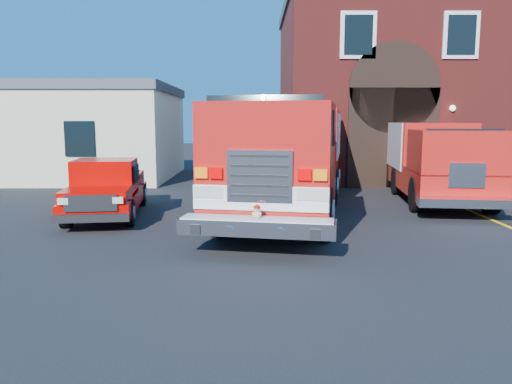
{
  "coord_description": "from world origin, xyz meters",
  "views": [
    {
      "loc": [
        -0.03,
        -11.02,
        2.71
      ],
      "look_at": [
        0.0,
        -1.2,
        1.3
      ],
      "focal_mm": 35.0,
      "sensor_mm": 36.0,
      "label": 1
    }
  ],
  "objects_px": {
    "side_building": "(67,131)",
    "fire_engine": "(289,155)",
    "secondary_truck": "(434,158)",
    "fire_station": "(437,89)",
    "pickup_truck": "(107,189)"
  },
  "relations": [
    {
      "from": "fire_station",
      "to": "pickup_truck",
      "type": "height_order",
      "value": "fire_station"
    },
    {
      "from": "fire_station",
      "to": "side_building",
      "type": "distance_m",
      "value": 18.13
    },
    {
      "from": "secondary_truck",
      "to": "fire_engine",
      "type": "bearing_deg",
      "value": -154.9
    },
    {
      "from": "side_building",
      "to": "fire_engine",
      "type": "height_order",
      "value": "side_building"
    },
    {
      "from": "fire_engine",
      "to": "secondary_truck",
      "type": "height_order",
      "value": "fire_engine"
    },
    {
      "from": "side_building",
      "to": "secondary_truck",
      "type": "xyz_separation_m",
      "value": [
        15.19,
        -6.78,
        -0.77
      ]
    },
    {
      "from": "pickup_truck",
      "to": "secondary_truck",
      "type": "xyz_separation_m",
      "value": [
        10.43,
        3.08,
        0.66
      ]
    },
    {
      "from": "side_building",
      "to": "fire_engine",
      "type": "distance_m",
      "value": 13.6
    },
    {
      "from": "pickup_truck",
      "to": "secondary_truck",
      "type": "distance_m",
      "value": 10.9
    },
    {
      "from": "fire_station",
      "to": "fire_engine",
      "type": "bearing_deg",
      "value": -128.09
    },
    {
      "from": "side_building",
      "to": "secondary_truck",
      "type": "relative_size",
      "value": 1.22
    },
    {
      "from": "secondary_truck",
      "to": "fire_station",
      "type": "bearing_deg",
      "value": 70.14
    },
    {
      "from": "fire_station",
      "to": "secondary_truck",
      "type": "relative_size",
      "value": 1.82
    },
    {
      "from": "side_building",
      "to": "pickup_truck",
      "type": "xyz_separation_m",
      "value": [
        4.75,
        -9.86,
        -1.43
      ]
    },
    {
      "from": "fire_station",
      "to": "pickup_truck",
      "type": "distance_m",
      "value": 17.46
    }
  ]
}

